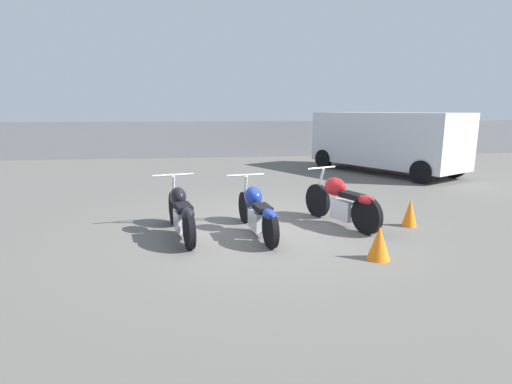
{
  "coord_description": "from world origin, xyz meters",
  "views": [
    {
      "loc": [
        -0.94,
        -6.92,
        2.15
      ],
      "look_at": [
        0.0,
        0.33,
        0.65
      ],
      "focal_mm": 28.0,
      "sensor_mm": 36.0,
      "label": 1
    }
  ],
  "objects_px": {
    "traffic_cone_near": "(379,243)",
    "parked_van": "(386,139)",
    "motorcycle_slot_2": "(341,201)",
    "motorcycle_slot_0": "(181,212)",
    "traffic_cone_far": "(410,213)",
    "motorcycle_slot_1": "(257,211)"
  },
  "relations": [
    {
      "from": "traffic_cone_near",
      "to": "parked_van",
      "type": "bearing_deg",
      "value": 64.75
    },
    {
      "from": "motorcycle_slot_2",
      "to": "parked_van",
      "type": "relative_size",
      "value": 0.35
    },
    {
      "from": "motorcycle_slot_0",
      "to": "traffic_cone_near",
      "type": "distance_m",
      "value": 3.3
    },
    {
      "from": "traffic_cone_far",
      "to": "motorcycle_slot_1",
      "type": "bearing_deg",
      "value": -177.75
    },
    {
      "from": "motorcycle_slot_2",
      "to": "traffic_cone_near",
      "type": "height_order",
      "value": "motorcycle_slot_2"
    },
    {
      "from": "motorcycle_slot_2",
      "to": "traffic_cone_near",
      "type": "relative_size",
      "value": 3.85
    },
    {
      "from": "motorcycle_slot_2",
      "to": "traffic_cone_near",
      "type": "bearing_deg",
      "value": -114.13
    },
    {
      "from": "traffic_cone_far",
      "to": "motorcycle_slot_2",
      "type": "bearing_deg",
      "value": 169.06
    },
    {
      "from": "motorcycle_slot_2",
      "to": "traffic_cone_far",
      "type": "relative_size",
      "value": 3.74
    },
    {
      "from": "traffic_cone_near",
      "to": "traffic_cone_far",
      "type": "bearing_deg",
      "value": 50.03
    },
    {
      "from": "motorcycle_slot_1",
      "to": "traffic_cone_near",
      "type": "bearing_deg",
      "value": -51.27
    },
    {
      "from": "motorcycle_slot_0",
      "to": "traffic_cone_near",
      "type": "xyz_separation_m",
      "value": [
        2.93,
        -1.5,
        -0.18
      ]
    },
    {
      "from": "parked_van",
      "to": "traffic_cone_far",
      "type": "relative_size",
      "value": 10.71
    },
    {
      "from": "motorcycle_slot_1",
      "to": "motorcycle_slot_2",
      "type": "distance_m",
      "value": 1.7
    },
    {
      "from": "motorcycle_slot_0",
      "to": "parked_van",
      "type": "xyz_separation_m",
      "value": [
        6.68,
        6.45,
        0.73
      ]
    },
    {
      "from": "motorcycle_slot_0",
      "to": "traffic_cone_near",
      "type": "height_order",
      "value": "motorcycle_slot_0"
    },
    {
      "from": "motorcycle_slot_2",
      "to": "traffic_cone_far",
      "type": "distance_m",
      "value": 1.3
    },
    {
      "from": "motorcycle_slot_0",
      "to": "parked_van",
      "type": "height_order",
      "value": "parked_van"
    },
    {
      "from": "motorcycle_slot_0",
      "to": "motorcycle_slot_1",
      "type": "height_order",
      "value": "motorcycle_slot_0"
    },
    {
      "from": "parked_van",
      "to": "traffic_cone_far",
      "type": "xyz_separation_m",
      "value": [
        -2.44,
        -6.39,
        -0.9
      ]
    },
    {
      "from": "motorcycle_slot_2",
      "to": "motorcycle_slot_1",
      "type": "bearing_deg",
      "value": 169.67
    },
    {
      "from": "motorcycle_slot_1",
      "to": "traffic_cone_near",
      "type": "xyz_separation_m",
      "value": [
        1.61,
        -1.45,
        -0.17
      ]
    }
  ]
}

